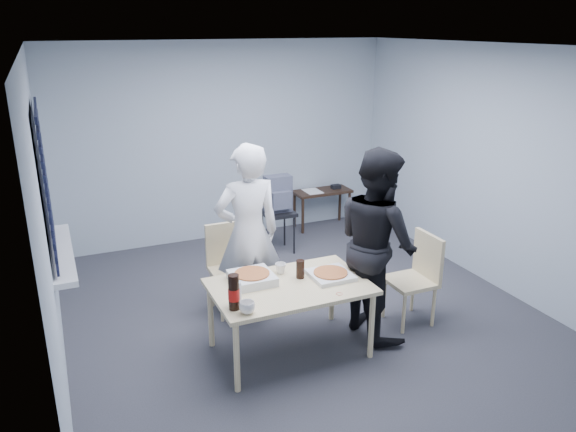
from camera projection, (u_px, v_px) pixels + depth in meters
name	position (u px, v px, depth m)	size (l,w,h in m)	color
room	(49.00, 193.00, 4.70)	(5.00, 5.00, 5.00)	#323237
dining_table	(290.00, 291.00, 4.84)	(1.35, 0.85, 0.66)	beige
chair_far	(229.00, 261.00, 5.66)	(0.42, 0.42, 0.89)	beige
chair_right	(418.00, 272.00, 5.40)	(0.42, 0.42, 0.89)	beige
person_white	(248.00, 235.00, 5.32)	(0.65, 0.42, 1.77)	white
person_black	(377.00, 243.00, 5.12)	(0.86, 0.47, 1.77)	black
side_table	(322.00, 196.00, 7.98)	(0.82, 0.36, 0.54)	black
stool	(278.00, 219.00, 7.10)	(0.39, 0.39, 0.54)	black
backpack	(278.00, 194.00, 6.98)	(0.33, 0.24, 0.46)	#585D64
pizza_box_a	(252.00, 278.00, 4.86)	(0.36, 0.36, 0.09)	white
pizza_box_b	(330.00, 274.00, 4.96)	(0.36, 0.36, 0.05)	white
mug_a	(247.00, 307.00, 4.34)	(0.12, 0.12, 0.10)	white
mug_b	(281.00, 268.00, 5.03)	(0.10, 0.10, 0.09)	white
cola_glass	(300.00, 269.00, 4.93)	(0.08, 0.08, 0.17)	black
soda_bottle	(234.00, 293.00, 4.37)	(0.09, 0.09, 0.29)	black
plastic_cups	(236.00, 293.00, 4.45)	(0.08, 0.08, 0.20)	silver
rubber_band	(339.00, 294.00, 4.65)	(0.05, 0.05, 0.00)	red
papers	(313.00, 191.00, 7.90)	(0.22, 0.30, 0.01)	white
black_box	(336.00, 187.00, 8.03)	(0.13, 0.09, 0.05)	black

